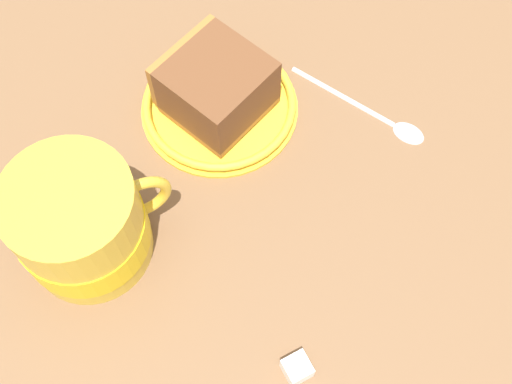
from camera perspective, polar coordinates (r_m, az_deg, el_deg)
The scene contains 6 objects.
ground_plane at distance 56.77cm, azimuth -0.62°, elevation -3.18°, with size 150.04×150.04×2.11cm, color brown.
small_plate at distance 60.76cm, azimuth -3.16°, elevation 7.47°, with size 14.35×14.35×1.41cm.
cake_slice at distance 58.63cm, azimuth -3.50°, elevation 9.08°, with size 10.65×10.75×5.47cm.
tea_mug at distance 52.53cm, azimuth -14.80°, elevation -2.71°, with size 10.54×10.91×9.67cm.
teaspoon at distance 61.47cm, azimuth 11.00°, elevation 6.29°, with size 5.39×13.69×0.80cm.
sugar_cube at distance 51.32cm, azimuth 3.55°, elevation -14.91°, with size 1.92×1.92×1.92cm, color white.
Camera 1 is at (20.98, 7.19, 51.21)cm, focal length 46.50 mm.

